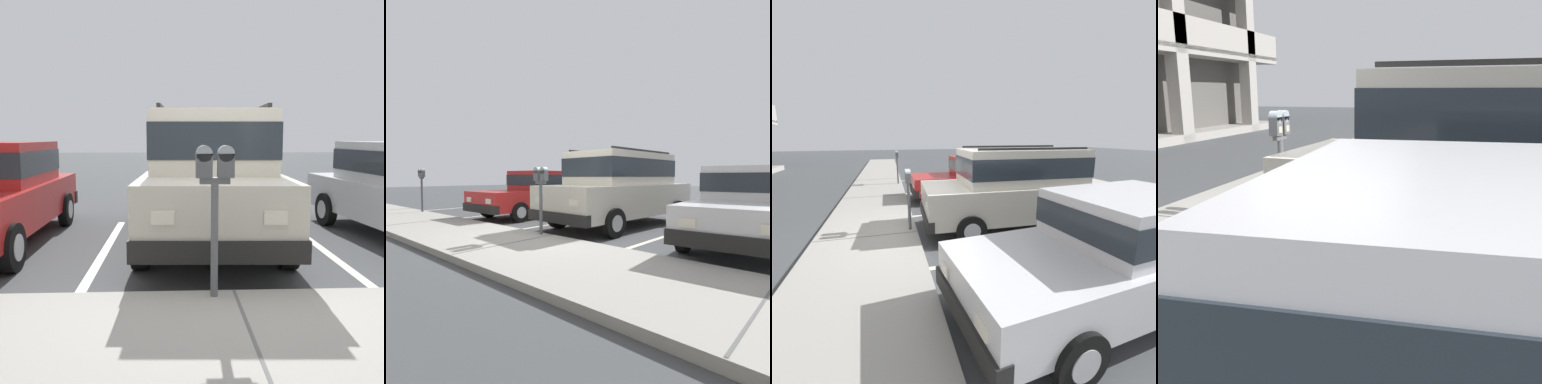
# 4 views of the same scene
# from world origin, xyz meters

# --- Properties ---
(ground_plane) EXTENTS (80.00, 80.00, 0.10)m
(ground_plane) POSITION_xyz_m (0.00, 0.00, -0.05)
(ground_plane) COLOR #444749
(sidewalk) EXTENTS (40.00, 2.20, 0.12)m
(sidewalk) POSITION_xyz_m (0.00, 1.30, 0.06)
(sidewalk) COLOR #9E9B93
(sidewalk) RESTS_ON ground_plane
(parking_stall_lines) EXTENTS (12.68, 4.80, 0.01)m
(parking_stall_lines) POSITION_xyz_m (1.57, -1.40, 0.00)
(parking_stall_lines) COLOR silver
(parking_stall_lines) RESTS_ON ground_plane
(silver_suv) EXTENTS (2.17, 4.86, 2.03)m
(silver_suv) POSITION_xyz_m (0.02, -2.36, 1.09)
(silver_suv) COLOR beige
(silver_suv) RESTS_ON ground_plane
(parking_meter_near) EXTENTS (0.35, 0.12, 1.42)m
(parking_meter_near) POSITION_xyz_m (0.21, 0.35, 1.18)
(parking_meter_near) COLOR #595B60
(parking_meter_near) RESTS_ON sidewalk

